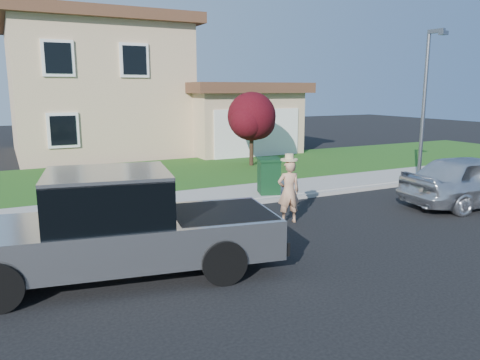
% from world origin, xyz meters
% --- Properties ---
extents(ground, '(80.00, 80.00, 0.00)m').
position_xyz_m(ground, '(0.00, 0.00, 0.00)').
color(ground, black).
rests_on(ground, ground).
extents(curb, '(40.00, 0.20, 0.12)m').
position_xyz_m(curb, '(1.00, 2.90, 0.06)').
color(curb, gray).
rests_on(curb, ground).
extents(sidewalk, '(40.00, 2.00, 0.15)m').
position_xyz_m(sidewalk, '(1.00, 4.00, 0.07)').
color(sidewalk, gray).
rests_on(sidewalk, ground).
extents(lawn, '(40.00, 7.00, 0.10)m').
position_xyz_m(lawn, '(1.00, 8.50, 0.05)').
color(lawn, '#204D16').
rests_on(lawn, ground).
extents(house, '(14.00, 11.30, 6.85)m').
position_xyz_m(house, '(1.31, 16.38, 3.17)').
color(house, tan).
rests_on(house, ground).
extents(pickup_truck, '(6.09, 2.94, 1.92)m').
position_xyz_m(pickup_truck, '(-2.84, -0.69, 0.90)').
color(pickup_truck, black).
rests_on(pickup_truck, ground).
extents(woman, '(0.66, 0.51, 1.76)m').
position_xyz_m(woman, '(1.77, 0.84, 0.83)').
color(woman, tan).
rests_on(woman, ground).
extents(sedan, '(4.60, 2.26, 1.51)m').
position_xyz_m(sedan, '(7.49, -0.15, 0.76)').
color(sedan, silver).
rests_on(sedan, ground).
extents(ornamental_tree, '(2.28, 2.06, 3.13)m').
position_xyz_m(ornamental_tree, '(4.99, 8.73, 2.10)').
color(ornamental_tree, black).
rests_on(ornamental_tree, lawn).
extents(trash_bin, '(0.89, 0.95, 1.10)m').
position_xyz_m(trash_bin, '(2.72, 3.42, 0.71)').
color(trash_bin, '#0D3217').
rests_on(trash_bin, sidewalk).
extents(street_lamp, '(0.27, 0.68, 5.19)m').
position_xyz_m(street_lamp, '(7.89, 2.20, 2.96)').
color(street_lamp, slate).
rests_on(street_lamp, ground).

